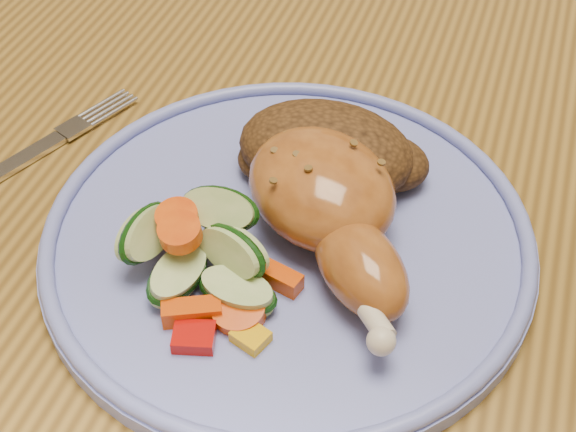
{
  "coord_description": "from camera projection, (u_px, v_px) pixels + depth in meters",
  "views": [
    {
      "loc": [
        0.09,
        -0.47,
        1.13
      ],
      "look_at": [
        -0.02,
        -0.14,
        0.78
      ],
      "focal_mm": 50.0,
      "sensor_mm": 36.0,
      "label": 1
    }
  ],
  "objects": [
    {
      "name": "chair_far",
      "position": [
        461.0,
        7.0,
        1.2
      ],
      "size": [
        0.42,
        0.42,
        0.91
      ],
      "color": "#4C2D16",
      "rests_on": "ground"
    },
    {
      "name": "vegetable_pile",
      "position": [
        202.0,
        257.0,
        0.46
      ],
      "size": [
        0.12,
        0.11,
        0.05
      ],
      "color": "#A50A05",
      "rests_on": "plate"
    },
    {
      "name": "rice_pilaf",
      "position": [
        329.0,
        152.0,
        0.53
      ],
      "size": [
        0.13,
        0.09,
        0.05
      ],
      "color": "#492C12",
      "rests_on": "plate"
    },
    {
      "name": "plate_rim",
      "position": [
        288.0,
        227.0,
        0.5
      ],
      "size": [
        0.31,
        0.31,
        0.01
      ],
      "primitive_type": "torus",
      "color": "#6B76C6",
      "rests_on": "plate"
    },
    {
      "name": "chicken_leg",
      "position": [
        330.0,
        206.0,
        0.48
      ],
      "size": [
        0.15,
        0.17,
        0.06
      ],
      "color": "#A65C22",
      "rests_on": "plate"
    },
    {
      "name": "plate",
      "position": [
        288.0,
        239.0,
        0.51
      ],
      "size": [
        0.31,
        0.31,
        0.01
      ],
      "primitive_type": "cylinder",
      "color": "#6B76C6",
      "rests_on": "dining_table"
    },
    {
      "name": "fork",
      "position": [
        23.0,
        159.0,
        0.56
      ],
      "size": [
        0.08,
        0.15,
        0.0
      ],
      "color": "silver",
      "rests_on": "dining_table"
    },
    {
      "name": "dining_table",
      "position": [
        362.0,
        201.0,
        0.66
      ],
      "size": [
        0.9,
        1.4,
        0.75
      ],
      "color": "olive",
      "rests_on": "ground"
    }
  ]
}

